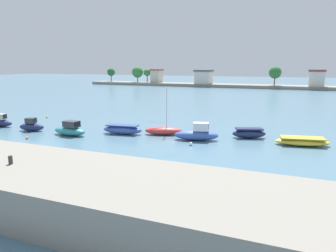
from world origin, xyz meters
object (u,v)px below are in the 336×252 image
Objects in this scene: moored_boat_5 at (197,134)px; moored_boat_7 at (302,141)px; moored_boat_3 at (122,130)px; mooring_buoy_2 at (27,138)px; mooring_buoy_1 at (191,144)px; moored_boat_2 at (70,130)px; moored_boat_4 at (163,131)px; moored_boat_6 at (249,133)px; mooring_buoy_0 at (47,117)px; moored_boat_1 at (32,126)px; mooring_bollard at (10,160)px.

moored_boat_7 is at bearing -4.38° from moored_boat_5.
moored_boat_3 is 16.57× the size of mooring_buoy_2.
moored_boat_7 is 15.41× the size of mooring_buoy_1.
moored_boat_2 is at bearing 178.16° from moored_boat_5.
moored_boat_4 is 1.38× the size of moored_boat_6.
moored_boat_2 is at bearing 178.62° from moored_boat_6.
moored_boat_7 is (5.60, -1.34, -0.13)m from moored_boat_6.
moored_boat_4 is (10.18, 4.49, -0.17)m from moored_boat_2.
moored_boat_6 is (19.97, 6.57, -0.12)m from moored_boat_2.
moored_boat_3 is 16.36× the size of mooring_buoy_0.
mooring_buoy_2 is at bearing -63.47° from moored_boat_1.
moored_boat_5 reaches higher than mooring_buoy_1.
mooring_bollard reaches higher than moored_boat_6.
mooring_buoy_2 is (-28.78, -8.72, -0.26)m from moored_boat_7.
moored_boat_4 is 18.06× the size of mooring_buoy_0.
moored_boat_2 is (-8.90, 16.13, -2.02)m from mooring_bollard.
moored_boat_7 is (10.85, 1.93, -0.28)m from moored_boat_5.
moored_boat_6 reaches higher than mooring_buoy_0.
moored_boat_1 is 32.16m from moored_boat_7.
mooring_bollard is 27.20m from moored_boat_7.
mooring_buoy_0 is at bearing 147.13° from moored_boat_2.
moored_boat_7 is at bearing -32.99° from moored_boat_6.
moored_boat_6 is at bearing 23.45° from mooring_buoy_2.
moored_boat_6 is at bearing 48.40° from mooring_buoy_1.
mooring_bollard is at bearing -121.19° from moored_boat_5.
moored_boat_4 reaches higher than moored_boat_1.
mooring_buoy_1 is at bearing -10.94° from moored_boat_1.
mooring_buoy_0 is at bearing 164.81° from moored_boat_7.
mooring_buoy_0 is 14.55m from mooring_buoy_2.
moored_boat_6 is at bearing -6.01° from moored_boat_4.
moored_boat_4 reaches higher than mooring_buoy_1.
moored_boat_6 is 7.75m from mooring_buoy_1.
mooring_buoy_2 is at bearing -55.36° from mooring_buoy_0.
mooring_buoy_2 is (8.27, -11.97, -0.00)m from mooring_buoy_0.
moored_boat_4 is (1.28, 20.62, -2.18)m from mooring_bollard.
moored_boat_5 is (9.29, 0.37, 0.15)m from moored_boat_3.
moored_boat_4 is at bearing 2.18° from moored_boat_1.
mooring_bollard is at bearing -111.55° from moored_boat_4.
moored_boat_7 is at bearing 16.85° from mooring_buoy_2.
moored_boat_4 is at bearing 9.74° from moored_boat_3.
moored_boat_3 is (-3.46, 19.07, -2.13)m from mooring_bollard.
moored_boat_4 is 18.29× the size of mooring_buoy_2.
moored_boat_3 is 10.77m from mooring_buoy_2.
moored_boat_4 is 22.01m from mooring_buoy_0.
moored_boat_5 is 19.18m from mooring_buoy_2.
moored_boat_1 reaches higher than mooring_buoy_0.
moored_boat_2 is 0.87× the size of moored_boat_5.
moored_boat_5 is 26.71m from mooring_buoy_0.
moored_boat_3 is at bearing 100.29° from mooring_bollard.
mooring_bollard is 1.36× the size of mooring_buoy_1.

